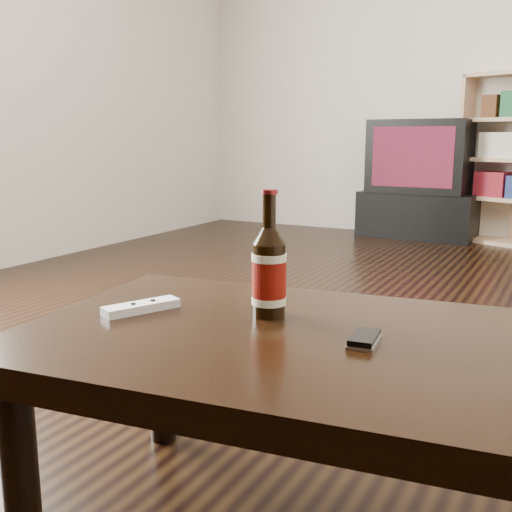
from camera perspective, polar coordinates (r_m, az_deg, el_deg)
The scene contains 9 objects.
floor at distance 2.14m, azimuth 11.82°, elevation -10.65°, with size 5.00×6.00×0.01m, color black.
wall_back at distance 4.99m, azimuth 22.99°, elevation 16.90°, with size 5.00×0.02×2.70m, color silver.
tv_stand at distance 4.96m, azimuth 15.19°, elevation 3.83°, with size 0.89×0.45×0.36m, color black.
tv at distance 4.92m, azimuth 15.46°, elevation 9.15°, with size 0.78×0.51×0.56m.
bookshelf at distance 4.84m, azimuth 23.07°, elevation 8.75°, with size 0.74×0.52×1.25m.
coffee_table at distance 1.14m, azimuth 6.22°, elevation -10.34°, with size 1.21×0.80×0.43m.
beer_bottle at distance 1.21m, azimuth 1.25°, elevation -1.57°, with size 0.09×0.09×0.26m.
phone at distance 1.09m, azimuth 10.27°, elevation -7.79°, with size 0.06×0.10×0.02m.
remote at distance 1.29m, azimuth -10.87°, elevation -4.79°, with size 0.11×0.17×0.02m.
Camera 1 is at (0.55, -1.91, 0.79)m, focal length 42.00 mm.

